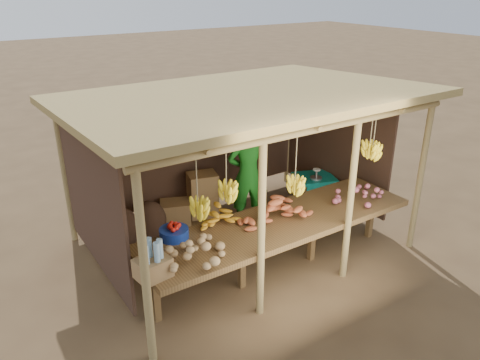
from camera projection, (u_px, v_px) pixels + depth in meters
ground at (240, 242)px, 7.21m from camera, size 60.00×60.00×0.00m
stall_structure at (240, 124)px, 6.39m from camera, size 4.70×3.50×2.43m
counter at (279, 225)px, 6.19m from camera, size 3.90×1.05×0.80m
potato_heap at (187, 249)px, 5.17m from camera, size 1.16×0.96×0.37m
sweet_potato_heap at (275, 207)px, 6.15m from camera, size 0.96×0.61×0.36m
onion_heap at (360, 190)px, 6.65m from camera, size 0.93×0.70×0.36m
banana_pile at (215, 211)px, 6.07m from camera, size 0.60×0.44×0.34m
tomato_basin at (174, 232)px, 5.74m from camera, size 0.36×0.36×0.19m
bottle_box at (153, 263)px, 4.95m from camera, size 0.39×0.33×0.45m
vendor at (248, 175)px, 7.40m from camera, size 0.76×0.65×1.77m
tarp_crate at (314, 191)px, 8.17m from camera, size 0.81×0.76×0.79m
carton_stack at (194, 200)px, 7.81m from camera, size 1.09×0.50×0.76m
burlap_sacks at (137, 221)px, 7.22m from camera, size 0.95×0.50×0.67m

